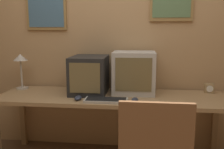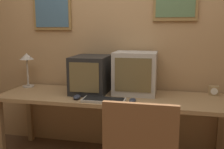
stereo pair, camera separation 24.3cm
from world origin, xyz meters
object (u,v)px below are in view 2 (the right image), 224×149
keyboard_main (104,100)px  mouse_near_keyboard (133,100)px  monitor_right (135,73)px  desk_lamp (27,61)px  mouse_far_corner (77,97)px  monitor_left (91,74)px  desk_clock (214,91)px

keyboard_main → mouse_near_keyboard: 0.26m
mouse_near_keyboard → monitor_right: bearing=93.7°
monitor_right → desk_lamp: monitor_right is taller
monitor_right → mouse_far_corner: monitor_right is taller
monitor_left → mouse_near_keyboard: 0.58m
monitor_right → desk_clock: monitor_right is taller
monitor_left → desk_clock: monitor_left is taller
keyboard_main → mouse_near_keyboard: (0.26, 0.02, 0.01)m
mouse_near_keyboard → desk_clock: desk_clock is taller
monitor_left → desk_clock: bearing=6.1°
desk_clock → monitor_right: bearing=-173.8°
desk_lamp → desk_clock: bearing=1.4°
monitor_left → keyboard_main: bearing=-54.8°
keyboard_main → mouse_far_corner: (-0.26, 0.02, 0.01)m
keyboard_main → mouse_far_corner: size_ratio=3.52×
mouse_near_keyboard → mouse_far_corner: same height
monitor_left → mouse_near_keyboard: (0.47, -0.29, -0.17)m
monitor_left → monitor_right: (0.45, 0.05, 0.02)m
monitor_left → keyboard_main: 0.41m
monitor_right → mouse_far_corner: bearing=-146.7°
desk_clock → desk_lamp: bearing=-178.6°
mouse_far_corner → desk_lamp: (-0.72, 0.37, 0.28)m
monitor_right → mouse_near_keyboard: (0.02, -0.33, -0.19)m
monitor_left → mouse_far_corner: size_ratio=4.04×
desk_clock → mouse_far_corner: bearing=-162.0°
monitor_right → keyboard_main: bearing=-124.6°
monitor_right → mouse_near_keyboard: size_ratio=3.87×
monitor_left → mouse_far_corner: 0.34m
desk_clock → desk_lamp: 2.02m
keyboard_main → desk_clock: (1.02, 0.43, 0.04)m
monitor_right → mouse_near_keyboard: 0.39m
mouse_far_corner → monitor_left: bearing=79.7°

